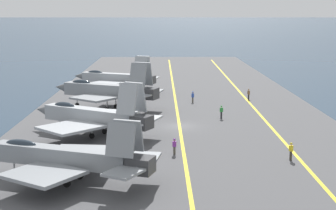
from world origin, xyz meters
TOP-DOWN VIEW (x-y plane):
  - ground_plane at (0.00, 0.00)m, footprint 2000.00×2000.00m
  - carrier_deck at (0.00, 0.00)m, footprint 189.38×40.87m
  - deck_stripe_foul_line at (0.00, -11.24)m, footprint 170.44×2.28m
  - deck_stripe_centerline at (0.00, 0.00)m, footprint 170.45×0.36m
  - parked_jet_nearest at (-20.95, 10.28)m, footprint 11.96×16.51m
  - parked_jet_second at (-4.69, 10.12)m, footprint 13.91×15.78m
  - parked_jet_third at (11.08, 10.21)m, footprint 12.26×16.70m
  - parked_jet_fourth at (26.03, 10.14)m, footprint 12.07×15.43m
  - crew_green_vest at (4.27, -5.69)m, footprint 0.44×0.46m
  - crew_brown_vest at (18.84, -11.75)m, footprint 0.45×0.37m
  - crew_blue_vest at (16.47, -2.65)m, footprint 0.46×0.41m
  - crew_yellow_vest at (-14.94, -10.12)m, footprint 0.41×0.46m
  - crew_purple_vest at (-12.75, 0.95)m, footprint 0.30×0.41m

SIDE VIEW (x-z plane):
  - ground_plane at x=0.00m, z-range 0.00..0.00m
  - carrier_deck at x=0.00m, z-range 0.00..0.40m
  - deck_stripe_foul_line at x=0.00m, z-range 0.40..0.41m
  - deck_stripe_centerline at x=0.00m, z-range 0.40..0.41m
  - crew_purple_vest at x=-12.75m, z-range 0.48..2.14m
  - crew_blue_vest at x=16.47m, z-range 0.48..2.22m
  - crew_brown_vest at x=18.84m, z-range 0.49..2.24m
  - crew_yellow_vest at x=-14.94m, z-range 0.49..2.27m
  - crew_green_vest at x=4.27m, z-range 0.49..2.28m
  - parked_jet_nearest at x=-20.95m, z-range -0.25..5.37m
  - parked_jet_second at x=-4.69m, z-range -0.58..5.89m
  - parked_jet_fourth at x=26.03m, z-range -0.27..6.27m
  - parked_jet_third at x=11.08m, z-range -0.32..6.68m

